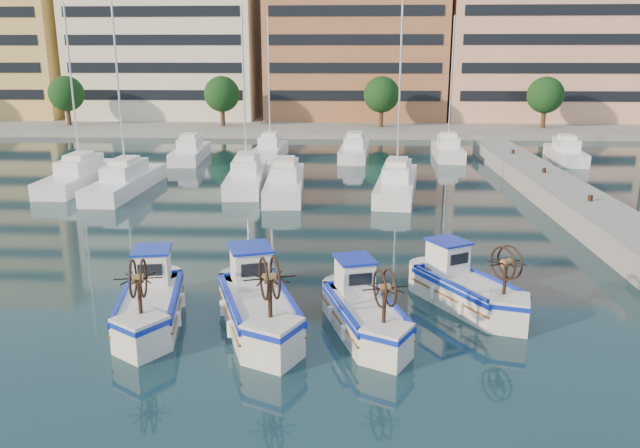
{
  "coord_description": "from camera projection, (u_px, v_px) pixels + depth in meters",
  "views": [
    {
      "loc": [
        0.89,
        -17.62,
        8.32
      ],
      "look_at": [
        -0.45,
        7.66,
        1.5
      ],
      "focal_mm": 35.0,
      "sensor_mm": 36.0,
      "label": 1
    }
  ],
  "objects": [
    {
      "name": "yacht_marina",
      "position": [
        294.0,
        167.0,
        45.48
      ],
      "size": [
        38.2,
        23.83,
        11.5
      ],
      "color": "white",
      "rests_on": "ground"
    },
    {
      "name": "ground",
      "position": [
        321.0,
        336.0,
        19.2
      ],
      "size": [
        300.0,
        300.0,
        0.0
      ],
      "primitive_type": "plane",
      "color": "#193641",
      "rests_on": "ground"
    },
    {
      "name": "fishing_boat_b",
      "position": [
        258.0,
        303.0,
        19.59
      ],
      "size": [
        3.33,
        4.95,
        2.99
      ],
      "rotation": [
        0.0,
        0.0,
        0.33
      ],
      "color": "silver",
      "rests_on": "ground"
    },
    {
      "name": "fishing_boat_c",
      "position": [
        364.0,
        309.0,
        19.35
      ],
      "size": [
        2.84,
        4.37,
        2.65
      ],
      "rotation": [
        0.0,
        0.0,
        0.3
      ],
      "color": "silver",
      "rests_on": "ground"
    },
    {
      "name": "fishing_boat_a",
      "position": [
        150.0,
        300.0,
        19.98
      ],
      "size": [
        2.55,
        4.55,
        2.76
      ],
      "rotation": [
        0.0,
        0.0,
        0.18
      ],
      "color": "silver",
      "rests_on": "ground"
    },
    {
      "name": "waterfront",
      "position": [
        421.0,
        33.0,
        78.55
      ],
      "size": [
        180.0,
        40.0,
        25.6
      ],
      "color": "gray",
      "rests_on": "ground"
    },
    {
      "name": "fishing_boat_d",
      "position": [
        465.0,
        286.0,
        21.3
      ],
      "size": [
        3.56,
        4.38,
        2.66
      ],
      "rotation": [
        0.0,
        0.0,
        0.53
      ],
      "color": "silver",
      "rests_on": "ground"
    }
  ]
}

